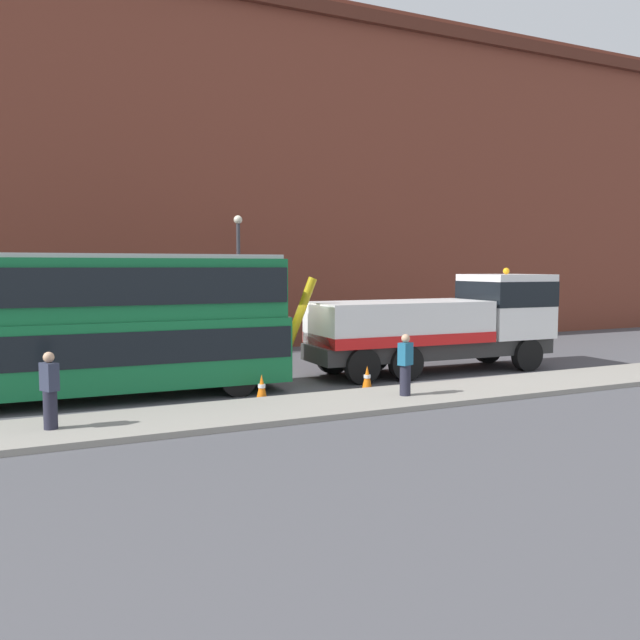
# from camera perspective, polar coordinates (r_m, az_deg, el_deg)

# --- Properties ---
(ground_plane) EXTENTS (120.00, 120.00, 0.00)m
(ground_plane) POSITION_cam_1_polar(r_m,az_deg,el_deg) (21.65, -2.64, -5.26)
(ground_plane) COLOR #4C4C51
(near_kerb) EXTENTS (60.00, 2.80, 0.15)m
(near_kerb) POSITION_cam_1_polar(r_m,az_deg,el_deg) (17.91, 2.64, -7.10)
(near_kerb) COLOR gray
(near_kerb) RESTS_ON ground_plane
(building_facade) EXTENTS (60.00, 1.50, 16.00)m
(building_facade) POSITION_cam_1_polar(r_m,az_deg,el_deg) (30.12, -9.53, 12.87)
(building_facade) COLOR brown
(building_facade) RESTS_ON ground_plane
(recovery_tow_truck) EXTENTS (10.18, 2.92, 3.67)m
(recovery_tow_truck) POSITION_cam_1_polar(r_m,az_deg,el_deg) (23.75, 10.56, -0.18)
(recovery_tow_truck) COLOR #2D2D2D
(recovery_tow_truck) RESTS_ON ground_plane
(double_decker_bus) EXTENTS (11.11, 2.89, 4.06)m
(double_decker_bus) POSITION_cam_1_polar(r_m,az_deg,el_deg) (19.30, -19.18, -0.04)
(double_decker_bus) COLOR #146B38
(double_decker_bus) RESTS_ON ground_plane
(pedestrian_onlooker) EXTENTS (0.41, 0.47, 1.71)m
(pedestrian_onlooker) POSITION_cam_1_polar(r_m,az_deg,el_deg) (15.73, -22.22, -5.71)
(pedestrian_onlooker) COLOR #232333
(pedestrian_onlooker) RESTS_ON near_kerb
(pedestrian_bystander) EXTENTS (0.47, 0.40, 1.71)m
(pedestrian_bystander) POSITION_cam_1_polar(r_m,az_deg,el_deg) (18.48, 7.35, -3.91)
(pedestrian_bystander) COLOR #232333
(pedestrian_bystander) RESTS_ON near_kerb
(traffic_cone_near_bus) EXTENTS (0.36, 0.36, 0.72)m
(traffic_cone_near_bus) POSITION_cam_1_polar(r_m,az_deg,el_deg) (18.61, -5.03, -5.84)
(traffic_cone_near_bus) COLOR orange
(traffic_cone_near_bus) RESTS_ON ground_plane
(traffic_cone_midway) EXTENTS (0.36, 0.36, 0.72)m
(traffic_cone_midway) POSITION_cam_1_polar(r_m,az_deg,el_deg) (20.17, 4.08, -5.02)
(traffic_cone_midway) COLOR orange
(traffic_cone_midway) RESTS_ON ground_plane
(street_lamp) EXTENTS (0.36, 0.36, 5.83)m
(street_lamp) POSITION_cam_1_polar(r_m,az_deg,el_deg) (27.88, -7.02, 4.09)
(street_lamp) COLOR #38383D
(street_lamp) RESTS_ON ground_plane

